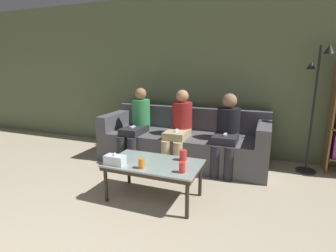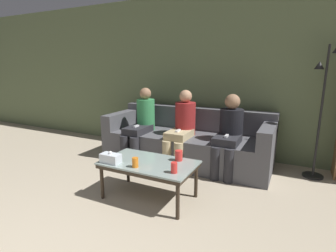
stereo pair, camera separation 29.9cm
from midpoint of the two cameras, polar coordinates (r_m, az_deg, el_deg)
wall_back at (r=4.48m, az=3.93°, el=10.84°), size 12.00×0.06×2.60m
couch at (r=4.12m, az=1.38°, el=-3.45°), size 2.53×0.95×0.80m
coffee_table at (r=2.92m, az=-6.06°, el=-8.72°), size 1.03×0.60×0.43m
cup_near_left at (r=2.75m, az=-8.91°, el=-8.09°), size 0.07×0.07×0.10m
cup_near_right at (r=2.61m, az=-0.19°, el=-9.03°), size 0.06×0.06×0.11m
cup_far_center at (r=2.94m, az=0.40°, el=-6.41°), size 0.08×0.08×0.12m
tissue_box at (r=2.91m, az=-14.41°, el=-7.19°), size 0.22×0.12×0.13m
standing_lamp at (r=3.94m, az=27.69°, el=5.66°), size 0.31×0.26×1.73m
seated_person_left_end at (r=4.12m, az=-8.82°, el=0.61°), size 0.31×0.69×1.13m
seated_person_mid_left at (r=3.84m, az=0.27°, el=-0.07°), size 0.31×0.65×1.12m
seated_person_mid_right at (r=3.67m, az=10.44°, el=-0.98°), size 0.32×0.63×1.09m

